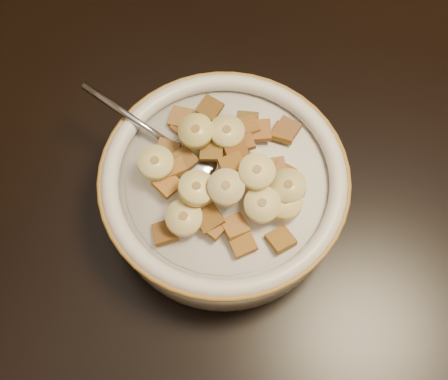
# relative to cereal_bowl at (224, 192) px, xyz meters

# --- Properties ---
(floor) EXTENTS (4.00, 4.50, 0.10)m
(floor) POSITION_rel_cereal_bowl_xyz_m (0.22, 0.17, -0.83)
(floor) COLOR #422816
(floor) RESTS_ON ground
(cereal_bowl) EXTENTS (0.21, 0.21, 0.05)m
(cereal_bowl) POSITION_rel_cereal_bowl_xyz_m (0.00, 0.00, 0.00)
(cereal_bowl) COLOR silver
(cereal_bowl) RESTS_ON table
(milk) EXTENTS (0.18, 0.18, 0.00)m
(milk) POSITION_rel_cereal_bowl_xyz_m (0.00, 0.00, 0.03)
(milk) COLOR silver
(milk) RESTS_ON cereal_bowl
(spoon) EXTENTS (0.06, 0.05, 0.01)m
(spoon) POSITION_rel_cereal_bowl_xyz_m (-0.03, 0.01, 0.03)
(spoon) COLOR #A3ADC1
(spoon) RESTS_ON cereal_bowl
(cereal_square_0) EXTENTS (0.02, 0.02, 0.01)m
(cereal_square_0) POSITION_rel_cereal_bowl_xyz_m (0.01, 0.06, 0.03)
(cereal_square_0) COLOR brown
(cereal_square_0) RESTS_ON milk
(cereal_square_1) EXTENTS (0.03, 0.03, 0.01)m
(cereal_square_1) POSITION_rel_cereal_bowl_xyz_m (0.01, 0.00, 0.05)
(cereal_square_1) COLOR brown
(cereal_square_1) RESTS_ON milk
(cereal_square_2) EXTENTS (0.03, 0.03, 0.01)m
(cereal_square_2) POSITION_rel_cereal_bowl_xyz_m (-0.04, -0.06, 0.03)
(cereal_square_2) COLOR brown
(cereal_square_2) RESTS_ON milk
(cereal_square_3) EXTENTS (0.03, 0.03, 0.01)m
(cereal_square_3) POSITION_rel_cereal_bowl_xyz_m (-0.05, -0.00, 0.04)
(cereal_square_3) COLOR brown
(cereal_square_3) RESTS_ON milk
(cereal_square_4) EXTENTS (0.02, 0.02, 0.01)m
(cereal_square_4) POSITION_rel_cereal_bowl_xyz_m (-0.05, 0.05, 0.03)
(cereal_square_4) COLOR brown
(cereal_square_4) RESTS_ON milk
(cereal_square_5) EXTENTS (0.03, 0.03, 0.01)m
(cereal_square_5) POSITION_rel_cereal_bowl_xyz_m (0.04, 0.06, 0.03)
(cereal_square_5) COLOR brown
(cereal_square_5) RESTS_ON milk
(cereal_square_6) EXTENTS (0.03, 0.03, 0.01)m
(cereal_square_6) POSITION_rel_cereal_bowl_xyz_m (0.02, -0.00, 0.05)
(cereal_square_6) COLOR brown
(cereal_square_6) RESTS_ON milk
(cereal_square_7) EXTENTS (0.02, 0.02, 0.01)m
(cereal_square_7) POSITION_rel_cereal_bowl_xyz_m (0.04, 0.06, 0.03)
(cereal_square_7) COLOR brown
(cereal_square_7) RESTS_ON milk
(cereal_square_8) EXTENTS (0.03, 0.03, 0.01)m
(cereal_square_8) POSITION_rel_cereal_bowl_xyz_m (-0.00, -0.04, 0.04)
(cereal_square_8) COLOR brown
(cereal_square_8) RESTS_ON milk
(cereal_square_9) EXTENTS (0.03, 0.03, 0.01)m
(cereal_square_9) POSITION_rel_cereal_bowl_xyz_m (0.03, -0.06, 0.03)
(cereal_square_9) COLOR brown
(cereal_square_9) RESTS_ON milk
(cereal_square_10) EXTENTS (0.03, 0.03, 0.01)m
(cereal_square_10) POSITION_rel_cereal_bowl_xyz_m (-0.04, 0.00, 0.04)
(cereal_square_10) COLOR brown
(cereal_square_10) RESTS_ON milk
(cereal_square_11) EXTENTS (0.03, 0.03, 0.01)m
(cereal_square_11) POSITION_rel_cereal_bowl_xyz_m (-0.05, 0.04, 0.03)
(cereal_square_11) COLOR brown
(cereal_square_11) RESTS_ON milk
(cereal_square_12) EXTENTS (0.02, 0.02, 0.01)m
(cereal_square_12) POSITION_rel_cereal_bowl_xyz_m (-0.06, 0.01, 0.03)
(cereal_square_12) COLOR brown
(cereal_square_12) RESTS_ON milk
(cereal_square_13) EXTENTS (0.03, 0.03, 0.01)m
(cereal_square_13) POSITION_rel_cereal_bowl_xyz_m (0.02, 0.05, 0.04)
(cereal_square_13) COLOR brown
(cereal_square_13) RESTS_ON milk
(cereal_square_14) EXTENTS (0.03, 0.03, 0.01)m
(cereal_square_14) POSITION_rel_cereal_bowl_xyz_m (0.01, 0.05, 0.04)
(cereal_square_14) COLOR brown
(cereal_square_14) RESTS_ON milk
(cereal_square_15) EXTENTS (0.03, 0.03, 0.01)m
(cereal_square_15) POSITION_rel_cereal_bowl_xyz_m (0.06, -0.05, 0.03)
(cereal_square_15) COLOR #895C19
(cereal_square_15) RESTS_ON milk
(cereal_square_16) EXTENTS (0.02, 0.02, 0.01)m
(cereal_square_16) POSITION_rel_cereal_bowl_xyz_m (0.05, 0.01, 0.04)
(cereal_square_16) COLOR brown
(cereal_square_16) RESTS_ON milk
(cereal_square_17) EXTENTS (0.03, 0.03, 0.01)m
(cereal_square_17) POSITION_rel_cereal_bowl_xyz_m (0.02, -0.04, 0.04)
(cereal_square_17) COLOR brown
(cereal_square_17) RESTS_ON milk
(cereal_square_18) EXTENTS (0.03, 0.03, 0.01)m
(cereal_square_18) POSITION_rel_cereal_bowl_xyz_m (0.01, 0.04, 0.04)
(cereal_square_18) COLOR brown
(cereal_square_18) RESTS_ON milk
(cereal_square_19) EXTENTS (0.03, 0.03, 0.01)m
(cereal_square_19) POSITION_rel_cereal_bowl_xyz_m (0.04, 0.02, 0.04)
(cereal_square_19) COLOR olive
(cereal_square_19) RESTS_ON milk
(cereal_square_20) EXTENTS (0.03, 0.03, 0.01)m
(cereal_square_20) POSITION_rel_cereal_bowl_xyz_m (-0.03, 0.07, 0.03)
(cereal_square_20) COLOR brown
(cereal_square_20) RESTS_ON milk
(cereal_square_21) EXTENTS (0.03, 0.03, 0.01)m
(cereal_square_21) POSITION_rel_cereal_bowl_xyz_m (0.00, -0.05, 0.04)
(cereal_square_21) COLOR olive
(cereal_square_21) RESTS_ON milk
(cereal_square_22) EXTENTS (0.02, 0.02, 0.01)m
(cereal_square_22) POSITION_rel_cereal_bowl_xyz_m (-0.02, 0.02, 0.04)
(cereal_square_22) COLOR brown
(cereal_square_22) RESTS_ON milk
(cereal_square_23) EXTENTS (0.03, 0.03, 0.01)m
(cereal_square_23) POSITION_rel_cereal_bowl_xyz_m (0.01, 0.02, 0.05)
(cereal_square_23) COLOR brown
(cereal_square_23) RESTS_ON milk
(cereal_square_24) EXTENTS (0.03, 0.03, 0.01)m
(cereal_square_24) POSITION_rel_cereal_bowl_xyz_m (-0.05, -0.02, 0.04)
(cereal_square_24) COLOR #975F22
(cereal_square_24) RESTS_ON milk
(banana_slice_0) EXTENTS (0.04, 0.04, 0.01)m
(banana_slice_0) POSITION_rel_cereal_bowl_xyz_m (-0.02, -0.05, 0.04)
(banana_slice_0) COLOR #FBE68C
(banana_slice_0) RESTS_ON milk
(banana_slice_1) EXTENTS (0.03, 0.03, 0.02)m
(banana_slice_1) POSITION_rel_cereal_bowl_xyz_m (-0.02, -0.03, 0.06)
(banana_slice_1) COLOR #F3DA7F
(banana_slice_1) RESTS_ON milk
(banana_slice_2) EXTENTS (0.04, 0.04, 0.01)m
(banana_slice_2) POSITION_rel_cereal_bowl_xyz_m (0.03, -0.00, 0.06)
(banana_slice_2) COLOR #FFE89D
(banana_slice_2) RESTS_ON milk
(banana_slice_3) EXTENTS (0.04, 0.04, 0.01)m
(banana_slice_3) POSITION_rel_cereal_bowl_xyz_m (0.04, -0.02, 0.05)
(banana_slice_3) COLOR #E4D586
(banana_slice_3) RESTS_ON milk
(banana_slice_4) EXTENTS (0.04, 0.04, 0.01)m
(banana_slice_4) POSITION_rel_cereal_bowl_xyz_m (0.06, -0.00, 0.05)
(banana_slice_4) COLOR #DACB7E
(banana_slice_4) RESTS_ON milk
(banana_slice_5) EXTENTS (0.04, 0.04, 0.02)m
(banana_slice_5) POSITION_rel_cereal_bowl_xyz_m (-0.06, -0.01, 0.05)
(banana_slice_5) COLOR #CCC16F
(banana_slice_5) RESTS_ON milk
(banana_slice_6) EXTENTS (0.03, 0.03, 0.01)m
(banana_slice_6) POSITION_rel_cereal_bowl_xyz_m (0.06, -0.02, 0.04)
(banana_slice_6) COLOR #EAD87C
(banana_slice_6) RESTS_ON milk
(banana_slice_7) EXTENTS (0.03, 0.03, 0.02)m
(banana_slice_7) POSITION_rel_cereal_bowl_xyz_m (0.01, -0.02, 0.06)
(banana_slice_7) COLOR beige
(banana_slice_7) RESTS_ON milk
(banana_slice_8) EXTENTS (0.04, 0.04, 0.01)m
(banana_slice_8) POSITION_rel_cereal_bowl_xyz_m (-0.03, 0.03, 0.06)
(banana_slice_8) COLOR #D3C973
(banana_slice_8) RESTS_ON milk
(banana_slice_9) EXTENTS (0.04, 0.04, 0.01)m
(banana_slice_9) POSITION_rel_cereal_bowl_xyz_m (-0.01, 0.03, 0.05)
(banana_slice_9) COLOR #E0C682
(banana_slice_9) RESTS_ON milk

